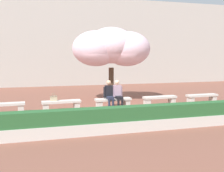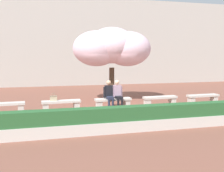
{
  "view_description": "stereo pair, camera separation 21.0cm",
  "coord_description": "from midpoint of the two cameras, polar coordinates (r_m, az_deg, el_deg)",
  "views": [
    {
      "loc": [
        -3.27,
        -11.5,
        2.37
      ],
      "look_at": [
        0.0,
        0.2,
        1.0
      ],
      "focal_mm": 42.0,
      "sensor_mm": 36.0,
      "label": 1
    },
    {
      "loc": [
        -3.07,
        -11.56,
        2.37
      ],
      "look_at": [
        0.0,
        0.2,
        1.0
      ],
      "focal_mm": 42.0,
      "sensor_mm": 36.0,
      "label": 2
    }
  ],
  "objects": [
    {
      "name": "person_seated_right",
      "position": [
        12.08,
        0.78,
        -1.52
      ],
      "size": [
        0.51,
        0.7,
        1.29
      ],
      "color": "black",
      "rests_on": "ground"
    },
    {
      "name": "building_facade",
      "position": [
        23.58,
        -7.98,
        9.28
      ],
      "size": [
        28.0,
        4.0,
        7.13
      ],
      "primitive_type": "cube",
      "color": "#B7B2A8",
      "rests_on": "ground"
    },
    {
      "name": "handbag",
      "position": [
        11.71,
        -13.1,
        -2.54
      ],
      "size": [
        0.3,
        0.15,
        0.34
      ],
      "color": "tan",
      "rests_on": "stone_bench_near_west"
    },
    {
      "name": "ground_plane",
      "position": [
        12.19,
        -0.24,
        -4.78
      ],
      "size": [
        100.0,
        100.0,
        0.0
      ],
      "primitive_type": "plane",
      "color": "brown"
    },
    {
      "name": "cherry_tree_main",
      "position": [
        13.74,
        -0.56,
        8.36
      ],
      "size": [
        4.02,
        2.82,
        3.88
      ],
      "color": "#473323",
      "rests_on": "ground"
    },
    {
      "name": "stone_bench_west_end",
      "position": [
        11.82,
        -22.98,
        -4.18
      ],
      "size": [
        1.7,
        0.49,
        0.45
      ],
      "color": "beige",
      "rests_on": "ground"
    },
    {
      "name": "stone_bench_center",
      "position": [
        12.14,
        -0.24,
        -3.39
      ],
      "size": [
        1.7,
        0.49,
        0.45
      ],
      "color": "beige",
      "rests_on": "ground"
    },
    {
      "name": "stone_bench_east_end",
      "position": [
        14.13,
        18.59,
        -2.33
      ],
      "size": [
        1.7,
        0.49,
        0.45
      ],
      "color": "beige",
      "rests_on": "ground"
    },
    {
      "name": "planter_hedge_foreground",
      "position": [
        8.61,
        6.49,
        -6.94
      ],
      "size": [
        13.43,
        0.5,
        0.8
      ],
      "color": "beige",
      "rests_on": "ground"
    },
    {
      "name": "stone_bench_near_east",
      "position": [
        12.96,
        9.9,
        -2.86
      ],
      "size": [
        1.7,
        0.49,
        0.45
      ],
      "color": "beige",
      "rests_on": "ground"
    },
    {
      "name": "stone_bench_near_west",
      "position": [
        11.74,
        -11.45,
        -3.85
      ],
      "size": [
        1.7,
        0.49,
        0.45
      ],
      "color": "beige",
      "rests_on": "ground"
    },
    {
      "name": "person_seated_left",
      "position": [
        11.97,
        -1.1,
        -1.6
      ],
      "size": [
        0.51,
        0.69,
        1.29
      ],
      "color": "black",
      "rests_on": "ground"
    }
  ]
}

